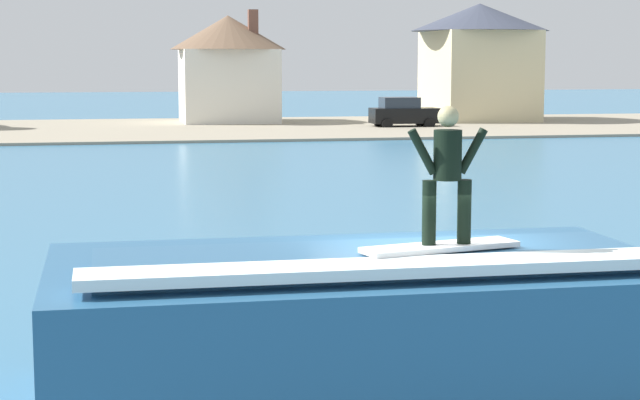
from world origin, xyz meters
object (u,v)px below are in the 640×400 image
(wave_crest, at_px, (360,326))
(house_small_cottage, at_px, (228,64))
(house_gabled_white, at_px, (479,56))
(car_far_shore, at_px, (403,113))
(surfboard, at_px, (440,247))
(surfer, at_px, (447,168))

(wave_crest, xyz_separation_m, house_small_cottage, (5.03, 56.62, 2.91))
(house_gabled_white, bearing_deg, wave_crest, -111.01)
(house_gabled_white, bearing_deg, house_small_cottage, 176.25)
(car_far_shore, distance_m, house_gabled_white, 9.33)
(car_far_shore, height_order, house_gabled_white, house_gabled_white)
(house_small_cottage, bearing_deg, wave_crest, -95.07)
(surfboard, bearing_deg, house_gabled_white, 69.89)
(wave_crest, relative_size, house_gabled_white, 0.81)
(house_gabled_white, bearing_deg, car_far_shore, -140.17)
(surfer, relative_size, car_far_shore, 0.39)
(surfboard, bearing_deg, house_small_cottage, 85.76)
(wave_crest, xyz_separation_m, car_far_shore, (14.65, 49.98, 0.06))
(surfboard, relative_size, car_far_shore, 0.49)
(car_far_shore, bearing_deg, house_gabled_white, 39.83)
(car_far_shore, bearing_deg, house_small_cottage, 145.39)
(surfboard, bearing_deg, wave_crest, 143.99)
(surfer, distance_m, house_gabled_white, 59.76)
(wave_crest, xyz_separation_m, house_gabled_white, (21.34, 55.55, 3.43))
(surfboard, distance_m, house_gabled_white, 59.82)
(surfer, bearing_deg, wave_crest, 146.43)
(wave_crest, distance_m, surfboard, 1.41)
(surfboard, distance_m, house_small_cottage, 57.38)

